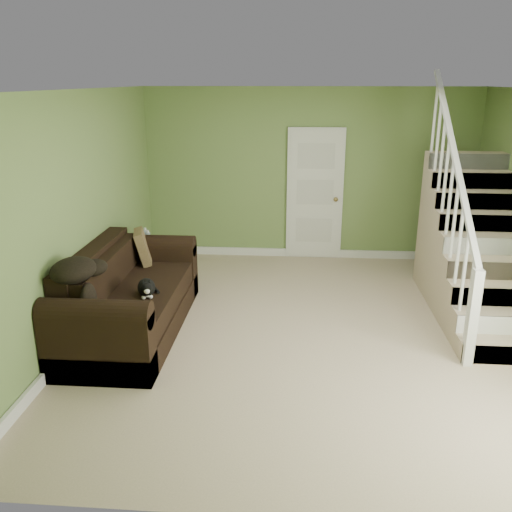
% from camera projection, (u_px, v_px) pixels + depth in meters
% --- Properties ---
extents(floor, '(5.00, 5.50, 0.01)m').
position_uv_depth(floor, '(309.00, 332.00, 6.08)').
color(floor, tan).
rests_on(floor, ground).
extents(ceiling, '(5.00, 5.50, 0.01)m').
position_uv_depth(ceiling, '(317.00, 90.00, 5.27)').
color(ceiling, white).
rests_on(ceiling, wall_back).
extents(wall_back, '(5.00, 0.04, 2.60)m').
position_uv_depth(wall_back, '(309.00, 175.00, 8.28)').
color(wall_back, '#72914E').
rests_on(wall_back, floor).
extents(wall_front, '(5.00, 0.04, 2.60)m').
position_uv_depth(wall_front, '(323.00, 338.00, 3.07)').
color(wall_front, '#72914E').
rests_on(wall_front, floor).
extents(wall_left, '(0.04, 5.50, 2.60)m').
position_uv_depth(wall_left, '(81.00, 215.00, 5.86)').
color(wall_left, '#72914E').
rests_on(wall_left, floor).
extents(baseboard_back, '(5.00, 0.04, 0.12)m').
position_uv_depth(baseboard_back, '(306.00, 253.00, 8.63)').
color(baseboard_back, white).
rests_on(baseboard_back, floor).
extents(baseboard_left, '(0.04, 5.50, 0.12)m').
position_uv_depth(baseboard_left, '(94.00, 319.00, 6.24)').
color(baseboard_left, white).
rests_on(baseboard_left, floor).
extents(door, '(0.86, 0.12, 2.02)m').
position_uv_depth(door, '(315.00, 195.00, 8.32)').
color(door, white).
rests_on(door, floor).
extents(staircase, '(1.00, 2.51, 2.82)m').
position_uv_depth(staircase, '(472.00, 255.00, 6.65)').
color(staircase, tan).
rests_on(staircase, floor).
extents(sofa, '(1.04, 2.40, 0.95)m').
position_uv_depth(sofa, '(127.00, 300.00, 6.01)').
color(sofa, black).
rests_on(sofa, floor).
extents(side_table, '(0.52, 0.52, 0.81)m').
position_uv_depth(side_table, '(145.00, 266.00, 7.29)').
color(side_table, black).
rests_on(side_table, floor).
extents(cat, '(0.30, 0.49, 0.24)m').
position_uv_depth(cat, '(146.00, 288.00, 5.70)').
color(cat, black).
rests_on(cat, sofa).
extents(banana, '(0.10, 0.17, 0.05)m').
position_uv_depth(banana, '(130.00, 311.00, 5.30)').
color(banana, gold).
rests_on(banana, sofa).
extents(throw_pillow, '(0.30, 0.45, 0.43)m').
position_uv_depth(throw_pillow, '(143.00, 247.00, 6.71)').
color(throw_pillow, '#48321C').
rests_on(throw_pillow, sofa).
extents(throw_blanket, '(0.51, 0.61, 0.22)m').
position_uv_depth(throw_blanket, '(73.00, 270.00, 5.12)').
color(throw_blanket, black).
rests_on(throw_blanket, sofa).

